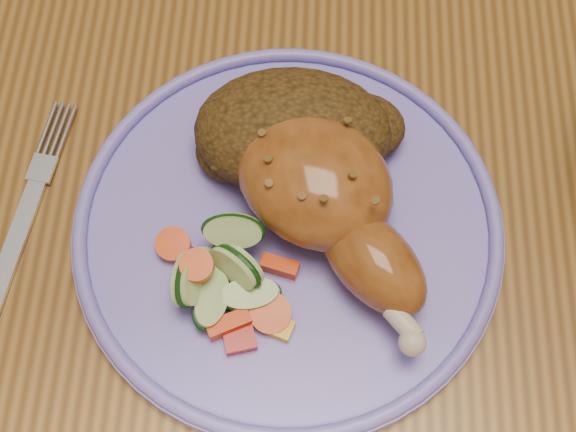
{
  "coord_description": "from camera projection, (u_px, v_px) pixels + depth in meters",
  "views": [
    {
      "loc": [
        -0.09,
        -0.31,
        1.26
      ],
      "look_at": [
        -0.1,
        -0.08,
        0.78
      ],
      "focal_mm": 50.0,
      "sensor_mm": 36.0,
      "label": 1
    }
  ],
  "objects": [
    {
      "name": "plate_rim",
      "position": [
        288.0,
        222.0,
        0.54
      ],
      "size": [
        0.29,
        0.29,
        0.01
      ],
      "primitive_type": "torus",
      "color": "#7B6EDE",
      "rests_on": "plate"
    },
    {
      "name": "plate",
      "position": [
        288.0,
        229.0,
        0.55
      ],
      "size": [
        0.29,
        0.29,
        0.01
      ],
      "primitive_type": "cylinder",
      "color": "#7B6EDE",
      "rests_on": "dining_table"
    },
    {
      "name": "chicken_leg",
      "position": [
        328.0,
        198.0,
        0.52
      ],
      "size": [
        0.16,
        0.19,
        0.06
      ],
      "color": "#995520",
      "rests_on": "plate"
    },
    {
      "name": "fork",
      "position": [
        22.0,
        224.0,
        0.55
      ],
      "size": [
        0.04,
        0.16,
        0.0
      ],
      "color": "silver",
      "rests_on": "dining_table"
    },
    {
      "name": "vegetable_pile",
      "position": [
        224.0,
        276.0,
        0.51
      ],
      "size": [
        0.1,
        0.09,
        0.05
      ],
      "color": "#A50A05",
      "rests_on": "plate"
    },
    {
      "name": "dining_table",
      "position": [
        411.0,
        186.0,
        0.67
      ],
      "size": [
        0.9,
        1.4,
        0.75
      ],
      "color": "brown",
      "rests_on": "ground"
    },
    {
      "name": "rice_pilaf",
      "position": [
        297.0,
        132.0,
        0.55
      ],
      "size": [
        0.15,
        0.1,
        0.06
      ],
      "color": "#4D3413",
      "rests_on": "plate"
    },
    {
      "name": "ground",
      "position": [
        353.0,
        382.0,
        1.27
      ],
      "size": [
        4.0,
        4.0,
        0.0
      ],
      "primitive_type": "plane",
      "color": "brown",
      "rests_on": "ground"
    }
  ]
}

